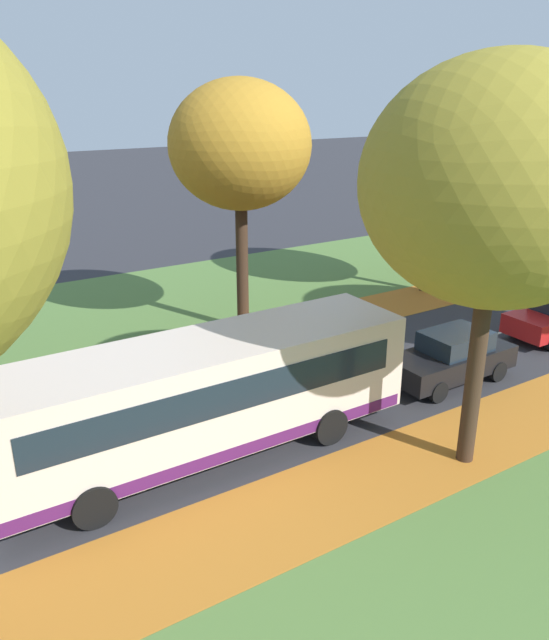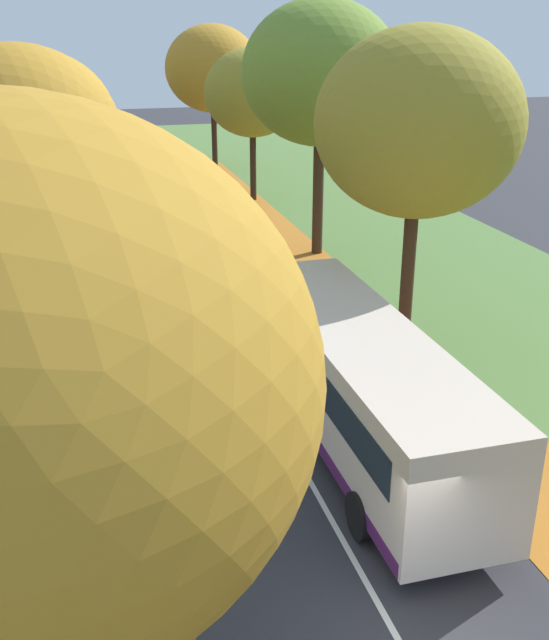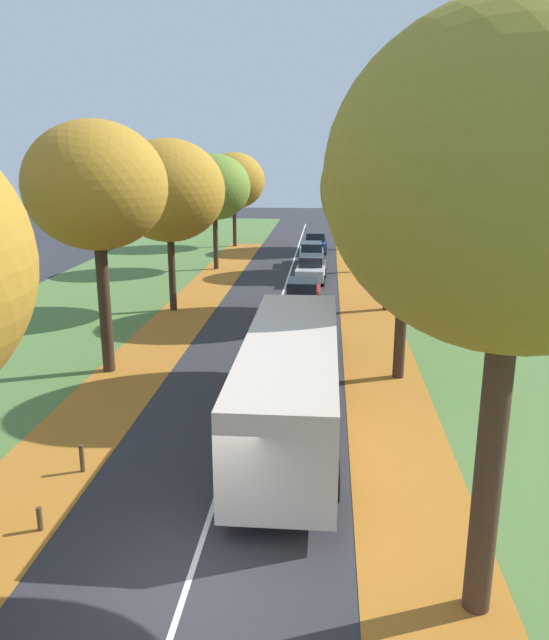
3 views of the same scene
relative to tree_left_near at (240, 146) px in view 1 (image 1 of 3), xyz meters
The scene contains 10 objects.
grass_verge_left 11.64m from the tree_left_near, 112.89° to the left, with size 12.00×90.00×0.01m, color #517538.
leaf_litter_left 7.30m from the tree_left_near, 72.09° to the left, with size 2.80×60.00×0.00m, color #B26B23.
leaf_litter_right 12.43m from the tree_left_near, 15.35° to the left, with size 2.80×60.00×0.00m, color #B26B23.
road_centre_line 12.33m from the tree_left_near, 57.93° to the left, with size 0.12×80.00×0.01m, color silver.
tree_left_near is the anchor object (origin of this frame).
tree_left_mid 9.23m from the tree_left_near, 88.91° to the left, with size 5.54×5.54×8.51m.
tree_right_near 10.63m from the tree_left_near, ahead, with size 5.87×5.87×9.36m.
bollard_third 9.94m from the tree_left_near, 75.65° to the right, with size 0.12×0.12×0.74m, color #4C3823.
bus 9.99m from the tree_left_near, 35.39° to the right, with size 2.68×10.40×2.98m.
car_black_lead 9.95m from the tree_left_near, 23.60° to the left, with size 1.80×4.21×1.62m.
Camera 1 is at (13.79, 0.46, 8.57)m, focal length 35.00 mm.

